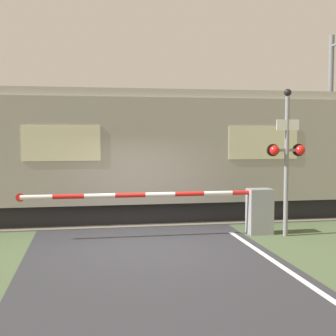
{
  "coord_description": "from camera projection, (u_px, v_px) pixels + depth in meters",
  "views": [
    {
      "loc": [
        -1.29,
        -10.29,
        2.48
      ],
      "look_at": [
        0.77,
        1.43,
        1.65
      ],
      "focal_mm": 50.0,
      "sensor_mm": 36.0,
      "label": 1
    }
  ],
  "objects": [
    {
      "name": "track_bed",
      "position": [
        130.0,
        217.0,
        14.13
      ],
      "size": [
        36.0,
        3.2,
        0.13
      ],
      "color": "#666056",
      "rests_on": "ground_plane"
    },
    {
      "name": "train",
      "position": [
        64.0,
        154.0,
        13.67
      ],
      "size": [
        20.3,
        2.83,
        3.76
      ],
      "color": "black",
      "rests_on": "ground_plane"
    },
    {
      "name": "signal_post",
      "position": [
        287.0,
        153.0,
        11.43
      ],
      "size": [
        0.97,
        0.26,
        3.61
      ],
      "color": "gray",
      "rests_on": "ground_plane"
    },
    {
      "name": "catenary_pole",
      "position": [
        331.0,
        115.0,
        17.61
      ],
      "size": [
        0.2,
        1.9,
        6.22
      ],
      "color": "slate",
      "rests_on": "ground_plane"
    },
    {
      "name": "ground_plane",
      "position": [
        145.0,
        246.0,
        10.51
      ],
      "size": [
        80.0,
        80.0,
        0.0
      ],
      "primitive_type": "plane",
      "color": "#475638"
    },
    {
      "name": "crossing_barrier",
      "position": [
        239.0,
        208.0,
        11.7
      ],
      "size": [
        6.22,
        0.44,
        1.15
      ],
      "color": "gray",
      "rests_on": "ground_plane"
    }
  ]
}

